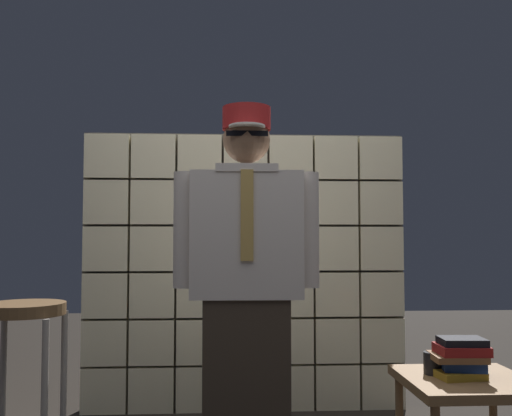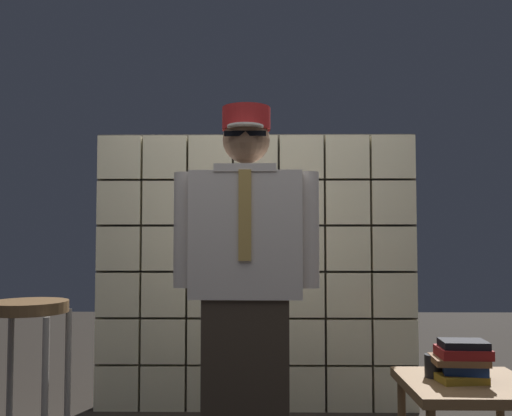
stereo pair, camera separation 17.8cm
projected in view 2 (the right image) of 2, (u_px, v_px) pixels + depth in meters
name	position (u px, v px, depth m)	size (l,w,h in m)	color
glass_block_wall	(256.00, 271.00, 3.55)	(2.07, 0.10, 1.78)	beige
standing_person	(246.00, 282.00, 2.54)	(0.67, 0.28, 1.69)	#382D23
bar_stool	(27.00, 349.00, 2.41)	(0.34, 0.34, 0.81)	brown
side_table	(468.00, 397.00, 2.28)	(0.52, 0.52, 0.49)	brown
book_stack	(462.00, 360.00, 2.29)	(0.23, 0.19, 0.17)	olive
coffee_mug	(435.00, 366.00, 2.35)	(0.13, 0.08, 0.09)	black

